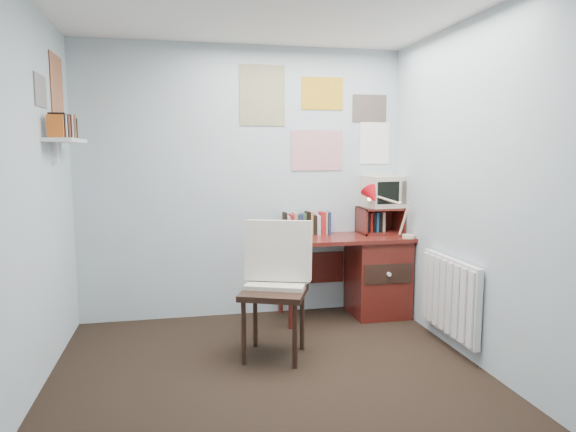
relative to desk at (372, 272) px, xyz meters
name	(u,v)px	position (x,y,z in m)	size (l,w,h in m)	color
ground	(280,398)	(-1.17, -1.48, -0.41)	(3.50, 3.50, 0.00)	black
back_wall	(244,183)	(-1.17, 0.27, 0.84)	(3.00, 0.02, 2.50)	#A5B2BC
left_wall	(6,205)	(-2.67, -1.48, 0.84)	(0.02, 3.50, 2.50)	#A5B2BC
right_wall	(503,196)	(0.33, -1.48, 0.84)	(0.02, 3.50, 2.50)	#A5B2BC
desk	(372,272)	(0.00, 0.00, 0.00)	(1.20, 0.55, 0.76)	#5E1C15
desk_chair	(274,293)	(-1.09, -0.82, 0.09)	(0.51, 0.48, 0.99)	black
desk_lamp	(409,215)	(0.27, -0.21, 0.57)	(0.29, 0.25, 0.42)	red
tv_riser	(380,220)	(0.12, 0.11, 0.48)	(0.40, 0.30, 0.25)	#5E1C15
crt_tv	(384,190)	(0.16, 0.13, 0.77)	(0.34, 0.32, 0.33)	beige
book_row	(315,223)	(-0.51, 0.18, 0.46)	(0.60, 0.14, 0.22)	#5E1C15
radiator	(450,296)	(0.29, -0.93, 0.01)	(0.09, 0.80, 0.60)	white
wall_shelf	(66,141)	(-2.57, -0.38, 1.21)	(0.20, 0.62, 0.24)	white
posters_back	(317,118)	(-0.47, 0.26, 1.44)	(1.20, 0.01, 0.90)	white
posters_left	(49,88)	(-2.67, -0.38, 1.59)	(0.01, 0.70, 0.60)	white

